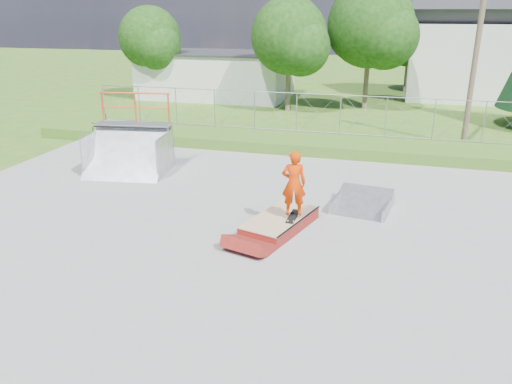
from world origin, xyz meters
TOP-DOWN VIEW (x-y plane):
  - ground at (0.00, 0.00)m, footprint 120.00×120.00m
  - concrete_pad at (0.00, 0.00)m, footprint 20.00×16.00m
  - grass_berm at (0.00, 9.50)m, footprint 24.00×3.00m
  - grind_box at (1.50, 0.64)m, footprint 1.89×2.79m
  - quarter_pipe at (-5.16, 4.15)m, footprint 3.19×2.82m
  - flat_bank_ramp at (3.62, 2.68)m, footprint 1.88×1.97m
  - skateboard at (1.87, 0.62)m, footprint 0.28×0.81m
  - skater at (1.87, 0.62)m, footprint 0.75×0.58m
  - concrete_stairs at (-8.50, 8.70)m, footprint 1.50×1.60m
  - chain_link_fence at (0.00, 10.50)m, footprint 20.00×0.06m
  - utility_building_flat at (-8.00, 22.00)m, footprint 10.00×6.00m
  - gable_house at (9.00, 26.00)m, footprint 8.40×6.08m
  - utility_pole at (7.50, 12.00)m, footprint 0.24×0.24m
  - tree_left_near at (-1.75, 17.83)m, footprint 4.76×4.48m
  - tree_center at (2.78, 19.81)m, footprint 5.44×5.12m
  - tree_left_far at (-11.77, 19.85)m, footprint 4.42×4.16m
  - tree_back_mid at (5.21, 27.86)m, footprint 4.08×3.84m

SIDE VIEW (x-z plane):
  - ground at x=0.00m, z-range 0.00..0.00m
  - concrete_pad at x=0.00m, z-range 0.00..0.04m
  - grind_box at x=1.50m, z-range 0.00..0.38m
  - grass_berm at x=0.00m, z-range 0.00..0.50m
  - flat_bank_ramp at x=3.62m, z-range 0.00..0.50m
  - concrete_stairs at x=-8.50m, z-range 0.00..0.80m
  - skateboard at x=1.87m, z-range 0.36..0.49m
  - skater at x=1.87m, z-range 0.42..2.24m
  - chain_link_fence at x=0.00m, z-range 0.50..2.30m
  - quarter_pipe at x=-5.16m, z-range 0.00..2.87m
  - utility_building_flat at x=-8.00m, z-range 0.00..3.00m
  - tree_back_mid at x=5.21m, z-range 0.78..6.48m
  - gable_house at x=9.00m, z-range -0.63..8.31m
  - tree_left_far at x=-11.77m, z-range 0.85..7.02m
  - utility_pole at x=7.50m, z-range 0.00..8.00m
  - tree_left_near at x=-1.75m, z-range 0.91..7.56m
  - tree_center at x=2.78m, z-range 1.05..8.65m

